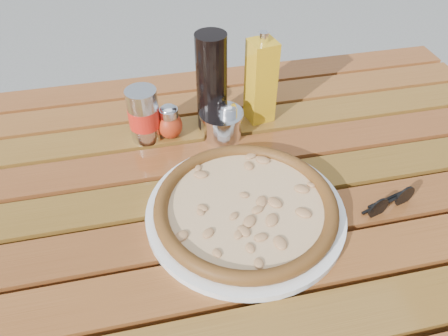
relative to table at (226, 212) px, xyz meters
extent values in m
cube|color=#381F0C|center=(0.64, 0.39, -0.32)|extent=(0.06, 0.06, 0.70)
cube|color=#37200C|center=(0.00, 0.00, 0.03)|extent=(1.36, 0.86, 0.04)
cube|color=#53310E|center=(0.00, -0.30, 0.06)|extent=(1.40, 0.09, 0.03)
cube|color=#592B0F|center=(0.00, -0.20, 0.06)|extent=(1.40, 0.09, 0.03)
cube|color=#52260E|center=(0.00, -0.10, 0.06)|extent=(1.40, 0.09, 0.03)
cube|color=#4F300E|center=(0.00, 0.00, 0.06)|extent=(1.40, 0.09, 0.03)
cube|color=#56260F|center=(0.00, 0.10, 0.06)|extent=(1.40, 0.09, 0.03)
cube|color=#57330F|center=(0.00, 0.20, 0.06)|extent=(1.40, 0.09, 0.03)
cube|color=#5D2E10|center=(0.00, 0.30, 0.06)|extent=(1.40, 0.09, 0.03)
cube|color=#5B2A10|center=(0.00, 0.41, 0.06)|extent=(1.40, 0.09, 0.03)
cylinder|color=white|center=(0.02, -0.08, 0.08)|extent=(0.43, 0.43, 0.01)
cylinder|color=#F8E1B1|center=(0.02, -0.08, 0.09)|extent=(0.36, 0.36, 0.01)
torus|color=black|center=(0.02, -0.08, 0.10)|extent=(0.38, 0.38, 0.03)
ellipsoid|color=#BB3415|center=(-0.08, 0.18, 0.11)|extent=(0.07, 0.07, 0.06)
cylinder|color=silver|center=(-0.08, 0.18, 0.14)|extent=(0.05, 0.05, 0.02)
ellipsoid|color=silver|center=(-0.08, 0.18, 0.15)|extent=(0.04, 0.04, 0.02)
ellipsoid|color=#3C451B|center=(0.04, 0.16, 0.11)|extent=(0.07, 0.07, 0.06)
cylinder|color=silver|center=(0.04, 0.16, 0.14)|extent=(0.05, 0.05, 0.02)
ellipsoid|color=silver|center=(0.04, 0.16, 0.15)|extent=(0.05, 0.05, 0.02)
cylinder|color=black|center=(0.01, 0.20, 0.19)|extent=(0.08, 0.08, 0.22)
cylinder|color=silver|center=(-0.14, 0.19, 0.14)|extent=(0.08, 0.08, 0.12)
cylinder|color=red|center=(-0.14, 0.19, 0.13)|extent=(0.09, 0.09, 0.04)
cube|color=gold|center=(0.12, 0.21, 0.17)|extent=(0.06, 0.06, 0.19)
cylinder|color=white|center=(0.12, 0.21, 0.28)|extent=(0.02, 0.02, 0.02)
cylinder|color=silver|center=(0.03, 0.16, 0.10)|extent=(0.09, 0.09, 0.05)
cylinder|color=silver|center=(0.03, 0.16, 0.13)|extent=(0.10, 0.10, 0.01)
sphere|color=white|center=(0.03, 0.16, 0.14)|extent=(0.01, 0.01, 0.01)
cylinder|color=black|center=(0.25, -0.13, 0.09)|extent=(0.04, 0.02, 0.04)
cylinder|color=black|center=(0.31, -0.11, 0.09)|extent=(0.04, 0.02, 0.04)
cube|color=black|center=(0.28, -0.12, 0.10)|extent=(0.02, 0.01, 0.00)
cube|color=black|center=(0.27, -0.11, 0.08)|extent=(0.09, 0.03, 0.00)
cube|color=black|center=(0.29, -0.10, 0.08)|extent=(0.09, 0.03, 0.00)
camera|label=1|loc=(-0.14, -0.59, 0.67)|focal=35.00mm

